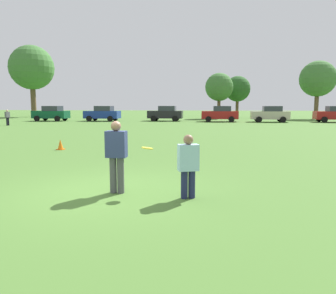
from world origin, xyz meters
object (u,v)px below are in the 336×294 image
object	(u,v)px
player_defender	(188,163)
parked_car_far_right	(335,114)
bystander_sideline_watcher	(7,117)
parked_car_near_right	(270,114)
parked_car_mid_right	(220,114)
parked_car_near_left	(51,113)
player_thrower	(116,153)
frisbee	(147,148)
parked_car_center	(166,113)
parked_car_mid_left	(103,113)
traffic_cone	(60,145)

from	to	relation	value
player_defender	parked_car_far_right	size ratio (longest dim) A/B	0.33
bystander_sideline_watcher	player_defender	bearing A→B (deg)	-50.78
player_defender	parked_car_near_right	xyz separation A→B (m)	(7.79, 31.80, 0.14)
bystander_sideline_watcher	parked_car_mid_right	bearing A→B (deg)	24.00
parked_car_mid_right	parked_car_near_right	world-z (taller)	same
parked_car_near_left	bystander_sideline_watcher	size ratio (longest dim) A/B	2.80
player_thrower	frisbee	size ratio (longest dim) A/B	6.15
parked_car_center	frisbee	bearing A→B (deg)	-83.95
frisbee	parked_car_near_left	size ratio (longest dim) A/B	0.06
parked_car_far_right	bystander_sideline_watcher	distance (m)	34.82
parked_car_mid_left	parked_car_center	distance (m)	7.65
parked_car_mid_right	player_defender	bearing A→B (deg)	-93.83
parked_car_near_left	player_defender	bearing A→B (deg)	-59.74
parked_car_mid_right	bystander_sideline_watcher	size ratio (longest dim) A/B	2.80
parked_car_mid_right	player_thrower	bearing A→B (deg)	-96.86
player_thrower	parked_car_near_right	size ratio (longest dim) A/B	0.39
parked_car_near_right	parked_car_far_right	distance (m)	7.19
player_defender	parked_car_far_right	distance (m)	35.51
traffic_cone	parked_car_mid_left	bearing A→B (deg)	103.25
player_defender	traffic_cone	bearing A→B (deg)	130.89
parked_car_mid_left	parked_car_near_left	bearing A→B (deg)	-175.52
frisbee	parked_car_center	distance (m)	32.81
frisbee	traffic_cone	bearing A→B (deg)	127.38
frisbee	bystander_sideline_watcher	size ratio (longest dim) A/B	0.18
traffic_cone	parked_car_center	bearing A→B (deg)	86.11
parked_car_mid_right	parked_car_near_left	bearing A→B (deg)	-178.30
parked_car_near_right	parked_car_mid_right	bearing A→B (deg)	178.94
player_thrower	parked_car_mid_left	xyz separation A→B (m)	(-10.31, 31.54, -0.02)
traffic_cone	bystander_sideline_watcher	bearing A→B (deg)	128.43
traffic_cone	bystander_sideline_watcher	size ratio (longest dim) A/B	0.32
parked_car_mid_left	player_defender	bearing A→B (deg)	-69.35
frisbee	parked_car_center	bearing A→B (deg)	96.05
traffic_cone	parked_car_center	xyz separation A→B (m)	(1.76, 25.80, 0.69)
parked_car_near_left	parked_car_near_right	size ratio (longest dim) A/B	1.00
player_thrower	parked_car_near_left	bearing A→B (deg)	118.12
bystander_sideline_watcher	parked_car_center	bearing A→B (deg)	35.89
parked_car_center	parked_car_near_right	xyz separation A→B (m)	(12.20, -1.12, 0.00)
parked_car_mid_left	parked_car_center	world-z (taller)	same
frisbee	player_defender	bearing A→B (deg)	-17.45
player_thrower	parked_car_far_right	xyz separation A→B (m)	(16.64, 31.95, -0.02)
player_thrower	player_defender	distance (m)	1.70
player_defender	bystander_sideline_watcher	bearing A→B (deg)	129.22
player_thrower	parked_car_near_right	bearing A→B (deg)	73.31
parked_car_near_left	parked_car_center	bearing A→B (deg)	6.67
frisbee	parked_car_near_left	distance (m)	35.51
player_defender	parked_car_center	size ratio (longest dim) A/B	0.33
parked_car_mid_right	parked_car_mid_left	bearing A→B (deg)	-179.54
player_defender	parked_car_far_right	world-z (taller)	parked_car_far_right
parked_car_near_left	parked_car_center	world-z (taller)	same
traffic_cone	parked_car_near_left	xyz separation A→B (m)	(-12.09, 24.18, 0.69)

